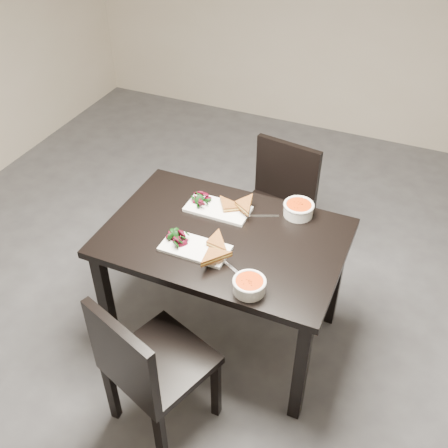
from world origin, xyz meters
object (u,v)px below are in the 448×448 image
table (224,250)px  plate_far (218,209)px  soup_bowl_near (249,285)px  soup_bowl_far (299,208)px  chair_far (277,202)px  chair_near (146,365)px  plate_near (195,248)px

table → plate_far: plate_far is taller
soup_bowl_near → soup_bowl_far: (0.04, 0.62, 0.00)m
soup_bowl_near → chair_far: bearing=101.2°
soup_bowl_near → soup_bowl_far: 0.62m
chair_far → soup_bowl_near: size_ratio=5.66×
table → soup_bowl_far: size_ratio=7.45×
table → soup_bowl_near: size_ratio=7.98×
plate_far → soup_bowl_far: bearing=18.4°
chair_near → soup_bowl_far: (0.38, 0.98, 0.31)m
chair_far → plate_near: chair_far is taller
chair_near → plate_far: (-0.02, 0.85, 0.27)m
plate_near → soup_bowl_far: soup_bowl_far is taller
plate_near → soup_bowl_near: (0.34, -0.15, 0.03)m
chair_near → soup_bowl_near: size_ratio=5.66×
plate_far → chair_far: bearing=73.2°
table → plate_far: size_ratio=3.54×
soup_bowl_far → plate_far: bearing=-161.6°
table → plate_far: bearing=122.4°
soup_bowl_near → plate_near: bearing=155.8°
soup_bowl_far → plate_near: bearing=-129.0°
chair_far → plate_near: bearing=-90.3°
plate_far → soup_bowl_near: bearing=-52.9°
chair_near → plate_near: 0.59m
chair_near → plate_near: size_ratio=2.56×
table → plate_far: (-0.11, 0.17, 0.11)m
table → plate_near: (-0.08, -0.16, 0.11)m
chair_near → soup_bowl_far: chair_near is taller
chair_far → chair_near: bearing=-87.0°
table → soup_bowl_far: soup_bowl_far is taller
table → soup_bowl_near: bearing=-50.5°
chair_near → soup_bowl_near: 0.58m
table → chair_far: 0.73m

